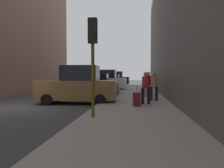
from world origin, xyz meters
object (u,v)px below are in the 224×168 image
at_px(parked_bronze_suv, 78,86).
at_px(parked_black_suv, 115,79).
at_px(rolling_suitcase, 137,99).
at_px(pedestrian_in_red_jacket, 146,86).
at_px(pedestrian_in_jeans, 148,83).
at_px(fire_hydrant, 117,89).
at_px(traffic_light, 93,46).
at_px(parked_gray_coupe, 94,85).
at_px(parked_white_van, 105,81).
at_px(pedestrian_in_tan_coat, 154,85).
at_px(pedestrian_with_fedora, 149,82).
at_px(parked_silver_sedan, 111,81).

relative_size(parked_bronze_suv, parked_black_suv, 1.00).
xyz_separation_m(parked_black_suv, rolling_suitcase, (3.46, -23.72, -0.54)).
bearing_deg(pedestrian_in_red_jacket, pedestrian_in_jeans, 85.17).
bearing_deg(fire_hydrant, pedestrian_in_jeans, -46.81).
height_order(fire_hydrant, traffic_light, traffic_light).
distance_m(parked_gray_coupe, parked_white_van, 5.96).
relative_size(parked_white_van, pedestrian_in_tan_coat, 2.72).
height_order(parked_black_suv, traffic_light, traffic_light).
bearing_deg(parked_gray_coupe, pedestrian_in_jeans, -24.20).
bearing_deg(pedestrian_with_fedora, pedestrian_in_jeans, -93.59).
xyz_separation_m(traffic_light, rolling_suitcase, (1.61, 3.12, -2.27)).
xyz_separation_m(fire_hydrant, rolling_suitcase, (1.66, -7.22, -0.01)).
bearing_deg(pedestrian_in_jeans, parked_silver_sedan, 108.01).
distance_m(fire_hydrant, pedestrian_with_fedora, 2.75).
relative_size(fire_hydrant, pedestrian_in_tan_coat, 0.41).
height_order(fire_hydrant, pedestrian_in_red_jacket, pedestrian_in_red_jacket).
bearing_deg(rolling_suitcase, pedestrian_in_red_jacket, 56.80).
xyz_separation_m(pedestrian_in_tan_coat, rolling_suitcase, (-1.02, -2.31, -0.61)).
distance_m(pedestrian_with_fedora, pedestrian_in_tan_coat, 5.31).
distance_m(parked_bronze_suv, pedestrian_with_fedora, 7.51).
bearing_deg(fire_hydrant, parked_silver_sedan, 99.76).
xyz_separation_m(parked_silver_sedan, pedestrian_with_fedora, (4.45, -10.08, 0.29)).
height_order(parked_silver_sedan, traffic_light, traffic_light).
distance_m(traffic_light, pedestrian_in_tan_coat, 6.25).
bearing_deg(fire_hydrant, pedestrian_with_fedora, 8.56).
xyz_separation_m(parked_black_suv, pedestrian_in_red_jacket, (3.93, -23.00, 0.07)).
bearing_deg(parked_silver_sedan, traffic_light, -84.91).
bearing_deg(pedestrian_with_fedora, parked_silver_sedan, 113.80).
distance_m(pedestrian_in_jeans, rolling_suitcase, 4.72).
bearing_deg(pedestrian_in_tan_coat, traffic_light, -115.80).
height_order(pedestrian_in_red_jacket, pedestrian_in_jeans, same).
height_order(parked_gray_coupe, parked_black_suv, parked_black_suv).
height_order(pedestrian_in_red_jacket, rolling_suitcase, pedestrian_in_red_jacket).
relative_size(parked_black_suv, pedestrian_in_tan_coat, 2.73).
bearing_deg(parked_gray_coupe, pedestrian_with_fedora, 13.87).
xyz_separation_m(parked_gray_coupe, parked_black_suv, (-0.00, 17.19, 0.18)).
bearing_deg(rolling_suitcase, pedestrian_in_tan_coat, 66.19).
height_order(parked_black_suv, pedestrian_in_jeans, parked_black_suv).
relative_size(pedestrian_in_jeans, pedestrian_in_tan_coat, 1.00).
bearing_deg(fire_hydrant, parked_gray_coupe, -158.77).
distance_m(pedestrian_in_red_jacket, pedestrian_in_jeans, 3.90).
bearing_deg(parked_gray_coupe, pedestrian_in_red_jacket, -55.91).
xyz_separation_m(parked_white_van, parked_silver_sedan, (0.00, 5.22, -0.18)).
relative_size(parked_white_van, pedestrian_in_jeans, 2.72).
relative_size(parked_black_suv, pedestrian_with_fedora, 2.62).
xyz_separation_m(parked_black_suv, pedestrian_in_tan_coat, (4.48, -21.41, 0.07)).
distance_m(parked_silver_sedan, fire_hydrant, 10.64).
bearing_deg(traffic_light, rolling_suitcase, 62.77).
relative_size(fire_hydrant, rolling_suitcase, 0.68).
distance_m(fire_hydrant, pedestrian_in_jeans, 3.64).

